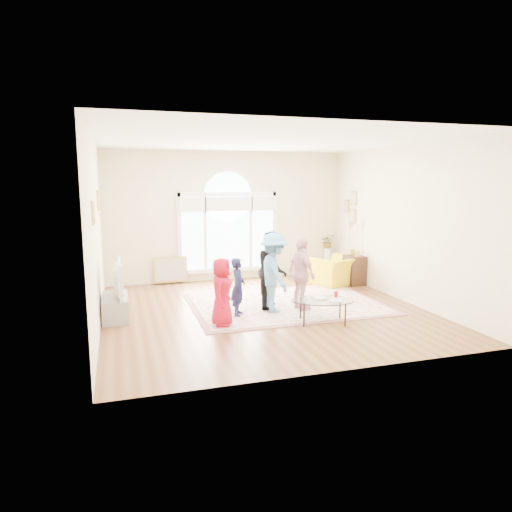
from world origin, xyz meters
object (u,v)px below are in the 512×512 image
object	(u,v)px
area_rug	(286,304)
coffee_table	(323,301)
television	(114,278)
armchair	(335,271)
tv_console	(115,307)

from	to	relation	value
area_rug	coffee_table	world-z (taller)	coffee_table
area_rug	coffee_table	bearing A→B (deg)	-82.44
area_rug	television	distance (m)	3.38
area_rug	armchair	world-z (taller)	armchair
television	tv_console	bearing A→B (deg)	180.00
tv_console	television	size ratio (longest dim) A/B	0.89
television	armchair	bearing A→B (deg)	14.76
coffee_table	armchair	distance (m)	3.11
area_rug	tv_console	xyz separation A→B (m)	(-3.31, -0.01, 0.20)
tv_console	coffee_table	xyz separation A→B (m)	(3.48, -1.33, 0.19)
area_rug	coffee_table	size ratio (longest dim) A/B	2.85
tv_console	television	distance (m)	0.53
television	area_rug	bearing A→B (deg)	0.19
armchair	coffee_table	bearing A→B (deg)	36.66
area_rug	television	bearing A→B (deg)	-179.81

